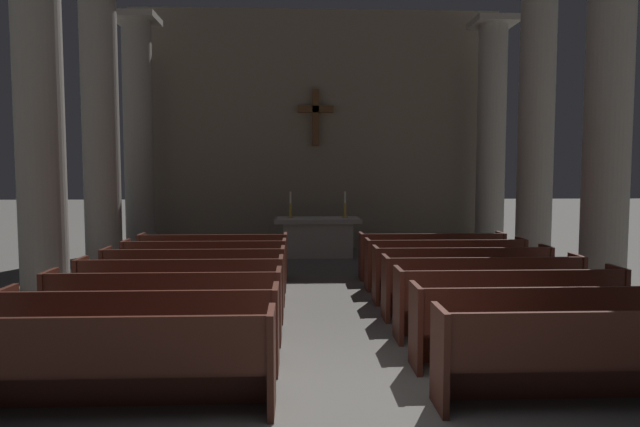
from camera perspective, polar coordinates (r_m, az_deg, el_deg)
The scene contains 25 objects.
ground_plane at distance 5.45m, azimuth 3.65°, elevation -19.30°, with size 80.00×80.00×0.00m, color #66635E.
pew_left_row_1 at distance 5.48m, azimuth -20.64°, elevation -14.11°, with size 2.93×0.50×0.95m.
pew_left_row_2 at distance 6.44m, azimuth -17.68°, elevation -11.28°, with size 2.93×0.50×0.95m.
pew_left_row_3 at distance 7.42m, azimuth -15.52°, elevation -9.17°, with size 2.93×0.50×0.95m.
pew_left_row_4 at distance 8.41m, azimuth -13.89°, elevation -7.55°, with size 2.93×0.50×0.95m.
pew_left_row_5 at distance 9.42m, azimuth -12.62°, elevation -6.26°, with size 2.93×0.50×0.95m.
pew_left_row_6 at distance 10.43m, azimuth -11.60°, elevation -5.23°, with size 2.93×0.50×0.95m.
pew_left_row_7 at distance 11.45m, azimuth -10.76°, elevation -4.37°, with size 2.93×0.50×0.95m.
pew_right_row_1 at distance 5.89m, azimuth 26.16°, elevation -12.97°, with size 2.93×0.50×0.95m.
pew_right_row_2 at distance 6.79m, azimuth 21.89°, elevation -10.57°, with size 2.93×0.50×0.95m.
pew_right_row_3 at distance 7.73m, azimuth 18.68°, elevation -8.70°, with size 2.93×0.50×0.95m.
pew_right_row_4 at distance 8.69m, azimuth 16.19°, elevation -7.22°, with size 2.93×0.50×0.95m.
pew_right_row_5 at distance 9.66m, azimuth 14.21°, elevation -6.02°, with size 2.93×0.50×0.95m.
pew_right_row_6 at distance 10.65m, azimuth 12.61°, elevation -5.04°, with size 2.93×0.50×0.95m.
pew_right_row_7 at distance 11.65m, azimuth 11.28°, elevation -4.23°, with size 2.93×0.50×0.95m.
column_left_second at distance 10.07m, azimuth -26.65°, elevation 8.51°, with size 1.12×1.12×6.18m.
column_right_second at distance 10.55m, azimuth 27.23°, elevation 8.27°, with size 1.12×1.12×6.18m.
column_left_third at distance 12.67m, azimuth -21.41°, elevation 7.69°, with size 1.12×1.12×6.18m.
column_right_third at distance 13.06m, azimuth 21.12°, elevation 7.59°, with size 1.12×1.12×6.18m.
column_left_fourth at distance 15.34m, azimuth -17.99°, elevation 7.13°, with size 1.12×1.12×6.18m.
column_right_fourth at distance 15.66m, azimuth 17.02°, elevation 7.09°, with size 1.12×1.12×6.18m.
altar at distance 14.40m, azimuth -0.23°, elevation -2.31°, with size 2.20×0.90×1.01m.
candlestick_left at distance 14.33m, azimuth -3.02°, elevation 0.42°, with size 0.16×0.16×0.67m.
candlestick_right at distance 14.38m, azimuth 2.56°, elevation 0.44°, with size 0.16×0.16×0.67m.
apse_with_cross at distance 16.21m, azimuth -0.48°, elevation 8.47°, with size 10.45×0.44×6.74m.
Camera 1 is at (-0.53, -4.97, 2.18)m, focal length 31.42 mm.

